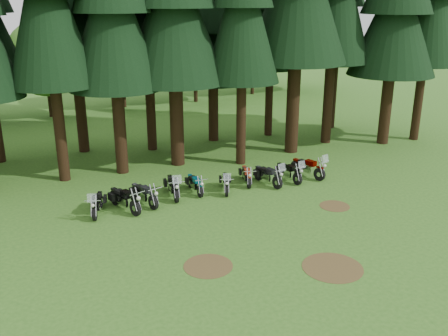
# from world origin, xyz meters

# --- Properties ---
(ground) EXTENTS (120.00, 120.00, 0.00)m
(ground) POSITION_xyz_m (0.00, 0.00, 0.00)
(ground) COLOR #30621D
(ground) RESTS_ON ground
(pine_back_4) EXTENTS (4.94, 4.94, 13.78)m
(pine_back_4) POSITION_xyz_m (4.04, 13.25, 8.25)
(pine_back_4) COLOR black
(pine_back_4) RESTS_ON ground
(decid_3) EXTENTS (6.12, 5.95, 7.65)m
(decid_3) POSITION_xyz_m (-4.71, 25.13, 4.51)
(decid_3) COLOR black
(decid_3) RESTS_ON ground
(decid_4) EXTENTS (5.93, 5.76, 7.41)m
(decid_4) POSITION_xyz_m (1.58, 26.32, 4.37)
(decid_4) COLOR black
(decid_4) RESTS_ON ground
(decid_5) EXTENTS (8.45, 8.21, 10.56)m
(decid_5) POSITION_xyz_m (8.29, 25.71, 6.23)
(decid_5) COLOR black
(decid_5) RESTS_ON ground
(decid_6) EXTENTS (7.06, 6.86, 8.82)m
(decid_6) POSITION_xyz_m (14.85, 27.01, 5.20)
(decid_6) COLOR black
(decid_6) RESTS_ON ground
(decid_7) EXTENTS (8.44, 8.20, 10.55)m
(decid_7) POSITION_xyz_m (19.46, 26.83, 6.22)
(decid_7) COLOR black
(decid_7) RESTS_ON ground
(dirt_patch_0) EXTENTS (1.80, 1.80, 0.01)m
(dirt_patch_0) POSITION_xyz_m (-3.00, -2.00, 0.01)
(dirt_patch_0) COLOR #4C3D1E
(dirt_patch_0) RESTS_ON ground
(dirt_patch_1) EXTENTS (1.40, 1.40, 0.01)m
(dirt_patch_1) POSITION_xyz_m (4.50, 0.50, 0.01)
(dirt_patch_1) COLOR #4C3D1E
(dirt_patch_1) RESTS_ON ground
(dirt_patch_2) EXTENTS (2.20, 2.20, 0.01)m
(dirt_patch_2) POSITION_xyz_m (1.00, -4.00, 0.01)
(dirt_patch_2) COLOR #4C3D1E
(dirt_patch_2) RESTS_ON ground
(motorcycle_0) EXTENTS (1.02, 2.09, 1.35)m
(motorcycle_0) POSITION_xyz_m (-5.62, 4.36, 0.45)
(motorcycle_0) COLOR black
(motorcycle_0) RESTS_ON ground
(motorcycle_1) EXTENTS (0.88, 2.32, 0.97)m
(motorcycle_1) POSITION_xyz_m (-4.42, 4.22, 0.50)
(motorcycle_1) COLOR black
(motorcycle_1) RESTS_ON ground
(motorcycle_2) EXTENTS (0.70, 2.23, 0.92)m
(motorcycle_2) POSITION_xyz_m (-3.43, 4.51, 0.47)
(motorcycle_2) COLOR black
(motorcycle_2) RESTS_ON ground
(motorcycle_3) EXTENTS (0.66, 2.34, 1.47)m
(motorcycle_3) POSITION_xyz_m (-1.87, 4.85, 0.49)
(motorcycle_3) COLOR black
(motorcycle_3) RESTS_ON ground
(motorcycle_4) EXTENTS (0.31, 2.01, 0.82)m
(motorcycle_4) POSITION_xyz_m (-0.70, 4.89, 0.42)
(motorcycle_4) COLOR black
(motorcycle_4) RESTS_ON ground
(motorcycle_5) EXTENTS (0.99, 1.98, 1.28)m
(motorcycle_5) POSITION_xyz_m (0.73, 4.37, 0.43)
(motorcycle_5) COLOR black
(motorcycle_5) RESTS_ON ground
(motorcycle_6) EXTENTS (0.74, 1.98, 0.83)m
(motorcycle_6) POSITION_xyz_m (2.19, 4.93, 0.42)
(motorcycle_6) COLOR black
(motorcycle_6) RESTS_ON ground
(motorcycle_7) EXTENTS (0.62, 2.27, 1.42)m
(motorcycle_7) POSITION_xyz_m (3.11, 4.31, 0.48)
(motorcycle_7) COLOR black
(motorcycle_7) RESTS_ON ground
(motorcycle_8) EXTENTS (0.50, 2.19, 1.37)m
(motorcycle_8) POSITION_xyz_m (4.40, 4.35, 0.46)
(motorcycle_8) COLOR black
(motorcycle_8) RESTS_ON ground
(motorcycle_9) EXTENTS (0.92, 2.36, 1.50)m
(motorcycle_9) POSITION_xyz_m (5.65, 4.42, 0.50)
(motorcycle_9) COLOR black
(motorcycle_9) RESTS_ON ground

